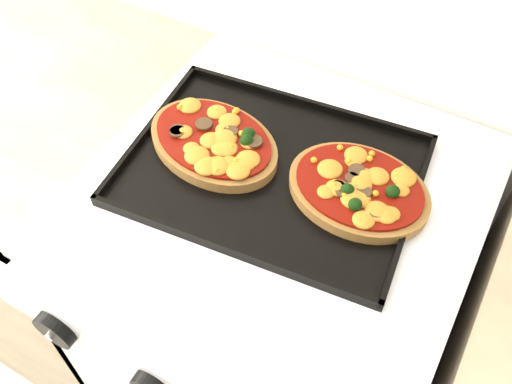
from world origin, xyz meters
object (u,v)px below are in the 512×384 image
Objects in this scene: baking_tray at (272,169)px; pizza_left at (213,141)px; pizza_right at (359,188)px; stove at (273,322)px.

baking_tray is 1.95× the size of pizza_left.
pizza_left is at bearing -174.05° from pizza_right.
baking_tray is (-0.03, 0.02, 0.47)m from stove.
pizza_left is 0.24m from pizza_right.
pizza_left reaches higher than baking_tray.
pizza_left is 1.05× the size of pizza_right.
baking_tray is at bearing 138.47° from stove.
baking_tray is 0.10m from pizza_left.
pizza_right is at bearing 5.95° from pizza_left.
stove is 2.05× the size of baking_tray.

